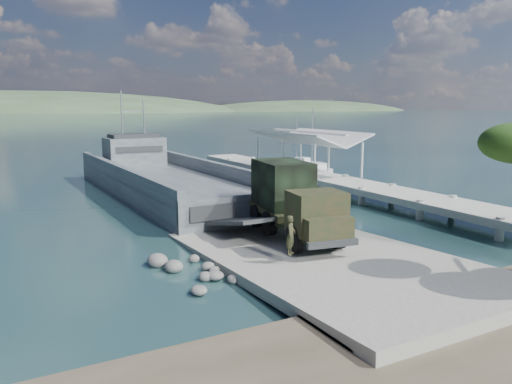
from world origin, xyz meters
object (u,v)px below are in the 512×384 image
object	(u,v)px
military_truck	(293,200)
sailboat_near	(312,170)
soldier	(291,243)
pier	(314,170)
landing_craft	(167,186)
sailboat_far	(297,163)

from	to	relation	value
military_truck	sailboat_near	distance (m)	29.94
soldier	sailboat_near	distance (m)	34.72
pier	landing_craft	world-z (taller)	landing_craft
sailboat_near	pier	bearing A→B (deg)	-119.10
landing_craft	military_truck	world-z (taller)	landing_craft
pier	sailboat_far	xyz separation A→B (m)	(7.99, 15.07, -1.26)
pier	soldier	distance (m)	24.89
pier	sailboat_far	size ratio (longest dim) A/B	6.86
pier	landing_craft	bearing A→B (deg)	169.23
pier	military_truck	distance (m)	20.08
sailboat_near	sailboat_far	world-z (taller)	sailboat_near
military_truck	soldier	xyz separation A→B (m)	(-2.68, -4.03, -1.08)
landing_craft	pier	bearing A→B (deg)	-11.83
pier	landing_craft	xyz separation A→B (m)	(-13.61, 2.59, -0.79)
landing_craft	military_truck	distance (m)	18.44
pier	sailboat_far	bearing A→B (deg)	62.06
pier	sailboat_near	bearing A→B (deg)	55.90
landing_craft	soldier	xyz separation A→B (m)	(-1.52, -22.36, 0.60)
landing_craft	sailboat_far	bearing A→B (deg)	28.96
pier	soldier	world-z (taller)	pier
military_truck	soldier	size ratio (longest dim) A/B	4.91
soldier	sailboat_far	bearing A→B (deg)	12.93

